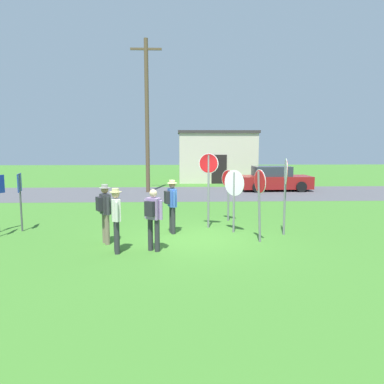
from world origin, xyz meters
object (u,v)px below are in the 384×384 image
(stop_sign_nearest, at_px, (234,190))
(stop_sign_tallest, at_px, (285,182))
(person_on_left, at_px, (153,216))
(stop_sign_far_back, at_px, (209,178))
(stop_sign_leaning_left, at_px, (228,187))
(person_in_dark_shirt, at_px, (105,210))
(person_in_teal, at_px, (172,203))
(utility_pole, at_px, (147,114))
(parked_car_on_street, at_px, (274,179))
(person_holding_notes, at_px, (116,217))
(info_panel_middle, at_px, (20,192))
(stop_sign_leaning_right, at_px, (259,193))

(stop_sign_nearest, relative_size, stop_sign_tallest, 0.84)
(stop_sign_tallest, bearing_deg, person_on_left, -157.35)
(stop_sign_far_back, distance_m, stop_sign_tallest, 2.59)
(stop_sign_leaning_left, height_order, person_in_dark_shirt, stop_sign_leaning_left)
(stop_sign_tallest, distance_m, stop_sign_leaning_left, 2.70)
(person_on_left, xyz_separation_m, person_in_teal, (0.46, 2.02, 0.03))
(utility_pole, bearing_deg, parked_car_on_street, 3.93)
(person_in_dark_shirt, xyz_separation_m, person_in_teal, (1.91, 1.21, 0.00))
(person_holding_notes, distance_m, info_panel_middle, 4.44)
(utility_pole, relative_size, stop_sign_nearest, 4.32)
(stop_sign_tallest, relative_size, stop_sign_leaning_left, 1.26)
(utility_pole, relative_size, person_in_teal, 5.11)
(stop_sign_far_back, bearing_deg, parked_car_on_street, 64.02)
(parked_car_on_street, height_order, stop_sign_far_back, stop_sign_far_back)
(info_panel_middle, bearing_deg, person_on_left, -28.87)
(stop_sign_nearest, relative_size, person_holding_notes, 1.18)
(parked_car_on_street, bearing_deg, stop_sign_leaning_right, -106.60)
(utility_pole, xyz_separation_m, stop_sign_nearest, (3.63, -10.33, -3.22))
(person_on_left, bearing_deg, stop_sign_leaning_right, 15.17)
(person_in_teal, bearing_deg, stop_sign_leaning_left, 41.93)
(stop_sign_far_back, relative_size, person_on_left, 1.52)
(person_holding_notes, relative_size, person_on_left, 1.03)
(stop_sign_tallest, height_order, person_on_left, stop_sign_tallest)
(person_holding_notes, height_order, info_panel_middle, info_panel_middle)
(utility_pole, bearing_deg, person_holding_notes, -89.24)
(parked_car_on_street, bearing_deg, person_in_dark_shirt, -123.76)
(stop_sign_tallest, distance_m, person_on_left, 4.46)
(stop_sign_far_back, bearing_deg, person_in_dark_shirt, -147.91)
(stop_sign_far_back, bearing_deg, person_on_left, -121.60)
(utility_pole, height_order, stop_sign_leaning_right, utility_pole)
(stop_sign_nearest, distance_m, person_holding_notes, 4.11)
(info_panel_middle, bearing_deg, person_in_dark_shirt, -28.73)
(utility_pole, bearing_deg, stop_sign_far_back, -73.48)
(stop_sign_far_back, xyz_separation_m, stop_sign_leaning_left, (0.84, 1.11, -0.43))
(stop_sign_tallest, distance_m, person_in_dark_shirt, 5.62)
(parked_car_on_street, relative_size, person_in_dark_shirt, 2.50)
(stop_sign_leaning_right, bearing_deg, parked_car_on_street, 73.40)
(person_on_left, distance_m, info_panel_middle, 5.19)
(utility_pole, distance_m, info_panel_middle, 10.97)
(utility_pole, height_order, person_in_dark_shirt, utility_pole)
(person_holding_notes, bearing_deg, info_panel_middle, 143.77)
(parked_car_on_street, distance_m, stop_sign_far_back, 11.33)
(stop_sign_leaning_left, distance_m, person_on_left, 4.68)
(stop_sign_leaning_left, bearing_deg, info_panel_middle, -168.84)
(stop_sign_far_back, height_order, person_on_left, stop_sign_far_back)
(parked_car_on_street, distance_m, person_in_dark_shirt, 14.59)
(parked_car_on_street, height_order, person_in_dark_shirt, person_in_dark_shirt)
(parked_car_on_street, distance_m, stop_sign_nearest, 11.66)
(stop_sign_leaning_left, xyz_separation_m, person_holding_notes, (-3.52, -4.02, -0.32))
(stop_sign_far_back, bearing_deg, stop_sign_leaning_right, -55.85)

